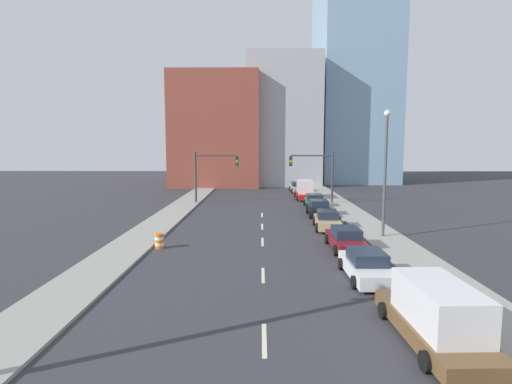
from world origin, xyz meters
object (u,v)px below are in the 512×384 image
(traffic_barrel, at_px, (159,241))
(sedan_black, at_px, (319,209))
(box_truck_brown, at_px, (436,315))
(traffic_signal_right, at_px, (319,170))
(sedan_silver, at_px, (298,187))
(sedan_maroon, at_px, (346,239))
(sedan_white, at_px, (367,266))
(sedan_tan, at_px, (327,220))
(street_lamp, at_px, (385,165))
(traffic_signal_left, at_px, (209,170))
(box_truck_red, at_px, (305,190))
(sedan_green, at_px, (314,201))

(traffic_barrel, xyz_separation_m, sedan_black, (11.86, 12.00, 0.21))
(box_truck_brown, bearing_deg, sedan_black, 88.71)
(traffic_signal_right, bearing_deg, sedan_silver, 96.44)
(box_truck_brown, relative_size, sedan_maroon, 1.22)
(sedan_maroon, bearing_deg, traffic_barrel, 178.74)
(sedan_white, distance_m, sedan_silver, 37.04)
(sedan_tan, bearing_deg, traffic_signal_right, 87.70)
(traffic_barrel, bearing_deg, sedan_white, -25.98)
(street_lamp, bearing_deg, sedan_maroon, -135.86)
(sedan_white, relative_size, sedan_silver, 1.03)
(sedan_tan, height_order, sedan_silver, sedan_silver)
(traffic_barrel, relative_size, sedan_tan, 0.21)
(box_truck_brown, bearing_deg, traffic_signal_left, 107.73)
(traffic_signal_left, relative_size, sedan_silver, 1.29)
(street_lamp, xyz_separation_m, sedan_white, (-3.47, -8.78, -4.50))
(sedan_tan, distance_m, sedan_silver, 25.14)
(box_truck_red, bearing_deg, traffic_signal_left, -159.35)
(street_lamp, relative_size, sedan_maroon, 1.86)
(sedan_tan, xyz_separation_m, sedan_silver, (0.03, 25.14, 0.01))
(sedan_maroon, relative_size, box_truck_red, 0.77)
(box_truck_brown, height_order, sedan_white, box_truck_brown)
(traffic_signal_left, relative_size, box_truck_brown, 0.99)
(traffic_signal_right, bearing_deg, sedan_black, -98.04)
(box_truck_brown, bearing_deg, sedan_silver, 88.56)
(sedan_tan, bearing_deg, sedan_black, 91.38)
(sedan_maroon, relative_size, sedan_tan, 1.04)
(traffic_signal_right, relative_size, sedan_maroon, 1.22)
(street_lamp, bearing_deg, sedan_black, 110.06)
(box_truck_brown, xyz_separation_m, sedan_maroon, (-0.38, 12.09, -0.34))
(street_lamp, height_order, box_truck_brown, street_lamp)
(traffic_signal_right, bearing_deg, sedan_maroon, -93.36)
(traffic_signal_right, xyz_separation_m, traffic_barrel, (-12.99, -20.03, -3.36))
(traffic_signal_left, relative_size, sedan_maroon, 1.22)
(sedan_maroon, xyz_separation_m, sedan_tan, (-0.13, 6.32, 0.03))
(sedan_maroon, bearing_deg, sedan_green, 88.03)
(traffic_barrel, relative_size, sedan_black, 0.22)
(box_truck_red, bearing_deg, sedan_black, -89.30)
(sedan_silver, bearing_deg, sedan_green, -89.94)
(sedan_silver, bearing_deg, traffic_barrel, -112.25)
(traffic_signal_right, relative_size, sedan_silver, 1.29)
(sedan_maroon, bearing_deg, sedan_black, 88.97)
(box_truck_brown, distance_m, sedan_green, 29.48)
(sedan_maroon, distance_m, box_truck_red, 24.22)
(traffic_signal_left, distance_m, box_truck_brown, 34.35)
(sedan_white, bearing_deg, traffic_signal_right, 86.45)
(traffic_barrel, height_order, sedan_white, sedan_white)
(sedan_green, bearing_deg, box_truck_brown, -88.82)
(street_lamp, distance_m, sedan_silver, 28.81)
(box_truck_red, bearing_deg, sedan_white, -89.74)
(traffic_barrel, relative_size, street_lamp, 0.11)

